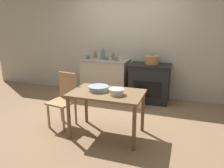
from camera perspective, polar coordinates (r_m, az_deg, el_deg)
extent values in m
plane|color=#896B4C|center=(4.19, -1.67, -9.09)|extent=(14.00, 14.00, 0.00)
cube|color=#B2AD9E|center=(5.33, 4.32, 10.57)|extent=(8.00, 0.07, 2.55)
cube|color=#B2A893|center=(5.33, -1.78, 1.46)|extent=(1.10, 0.55, 0.87)
cube|color=gray|center=(5.24, -1.82, 6.26)|extent=(1.13, 0.58, 0.03)
cube|color=black|center=(5.05, 9.76, 0.09)|extent=(0.87, 0.58, 0.82)
cube|color=black|center=(4.95, 9.99, 4.88)|extent=(0.91, 0.62, 0.04)
cube|color=black|center=(4.79, 9.14, -1.40)|extent=(0.61, 0.01, 0.34)
cube|color=brown|center=(3.39, -1.34, -2.44)|extent=(1.13, 0.71, 0.03)
cylinder|color=brown|center=(3.47, -11.21, -8.72)|extent=(0.06, 0.06, 0.69)
cylinder|color=brown|center=(3.12, 5.80, -11.44)|extent=(0.06, 0.06, 0.69)
cylinder|color=brown|center=(3.97, -6.78, -5.27)|extent=(0.06, 0.06, 0.69)
cylinder|color=brown|center=(3.67, 8.04, -7.17)|extent=(0.06, 0.06, 0.69)
cube|color=#A87F56|center=(3.86, -13.04, -4.64)|extent=(0.46, 0.46, 0.03)
cube|color=#A87F56|center=(3.91, -11.50, -0.39)|extent=(0.36, 0.09, 0.47)
cylinder|color=#A87F56|center=(3.94, -16.24, -8.05)|extent=(0.04, 0.04, 0.43)
cylinder|color=#A87F56|center=(3.73, -12.56, -9.17)|extent=(0.04, 0.04, 0.43)
cylinder|color=#A87F56|center=(4.16, -13.07, -6.51)|extent=(0.04, 0.04, 0.43)
cylinder|color=#A87F56|center=(3.96, -9.44, -7.46)|extent=(0.04, 0.04, 0.43)
cube|color=beige|center=(4.68, 6.55, -3.87)|extent=(0.25, 0.17, 0.39)
cylinder|color=#B77A47|center=(4.96, 10.35, 6.08)|extent=(0.31, 0.31, 0.17)
cylinder|color=#B77A47|center=(4.95, 10.41, 7.14)|extent=(0.32, 0.32, 0.02)
sphere|color=black|center=(4.94, 10.42, 7.39)|extent=(0.02, 0.02, 0.02)
cylinder|color=silver|center=(3.26, 1.17, -2.04)|extent=(0.21, 0.21, 0.09)
cylinder|color=beige|center=(3.24, 1.18, -1.37)|extent=(0.23, 0.23, 0.01)
cylinder|color=#93A8B2|center=(3.45, -3.57, -1.15)|extent=(0.30, 0.30, 0.08)
cylinder|color=#8597A0|center=(3.44, -3.58, -0.63)|extent=(0.32, 0.32, 0.01)
cylinder|color=olive|center=(5.48, -4.40, 7.54)|extent=(0.06, 0.06, 0.14)
cylinder|color=olive|center=(5.47, -4.42, 8.52)|extent=(0.02, 0.02, 0.05)
cylinder|color=silver|center=(5.38, -3.31, 7.38)|extent=(0.07, 0.07, 0.13)
cylinder|color=silver|center=(5.37, -3.32, 8.36)|extent=(0.03, 0.03, 0.05)
cylinder|color=olive|center=(5.19, 0.33, 7.12)|extent=(0.07, 0.07, 0.14)
cylinder|color=olive|center=(5.18, 0.33, 8.17)|extent=(0.03, 0.03, 0.05)
cylinder|color=#517F5B|center=(5.27, -2.37, 7.56)|extent=(0.08, 0.08, 0.20)
cylinder|color=#517F5B|center=(5.25, -2.39, 9.05)|extent=(0.03, 0.03, 0.08)
cylinder|color=#4C6B99|center=(5.02, 1.01, 6.52)|extent=(0.08, 0.08, 0.09)
cylinder|color=#4C6B99|center=(5.36, -6.26, 7.03)|extent=(0.08, 0.08, 0.09)
cylinder|color=#4C6B99|center=(5.17, -1.47, 6.73)|extent=(0.09, 0.09, 0.08)
cylinder|color=beige|center=(5.04, 2.53, 6.47)|extent=(0.08, 0.08, 0.08)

